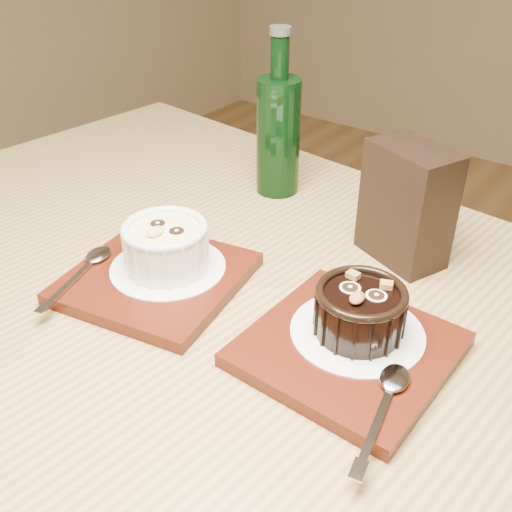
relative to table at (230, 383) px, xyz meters
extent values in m
cube|color=olive|center=(0.00, 0.00, 0.07)|extent=(1.28, 0.92, 0.04)
cylinder|color=olive|center=(-0.51, 0.40, -0.30)|extent=(0.06, 0.06, 0.71)
cube|color=#4B170C|center=(-0.10, 0.00, 0.10)|extent=(0.21, 0.21, 0.01)
cylinder|color=white|center=(-0.10, 0.02, 0.11)|extent=(0.13, 0.13, 0.00)
cylinder|color=white|center=(-0.10, 0.02, 0.13)|extent=(0.09, 0.09, 0.05)
cylinder|color=#FFEC9B|center=(-0.10, 0.02, 0.15)|extent=(0.08, 0.08, 0.00)
torus|color=white|center=(-0.10, 0.02, 0.16)|extent=(0.10, 0.10, 0.01)
cylinder|color=black|center=(-0.11, 0.02, 0.16)|extent=(0.02, 0.02, 0.00)
cylinder|color=black|center=(-0.09, 0.02, 0.16)|extent=(0.02, 0.02, 0.00)
ellipsoid|color=#E2BF84|center=(-0.10, 0.00, 0.16)|extent=(0.01, 0.02, 0.01)
cube|color=#4B170C|center=(0.13, 0.03, 0.10)|extent=(0.18, 0.18, 0.01)
cylinder|color=white|center=(0.13, 0.05, 0.11)|extent=(0.13, 0.13, 0.00)
cylinder|color=black|center=(0.13, 0.05, 0.13)|extent=(0.08, 0.08, 0.04)
cylinder|color=black|center=(0.13, 0.05, 0.15)|extent=(0.07, 0.07, 0.00)
torus|color=black|center=(0.13, 0.05, 0.15)|extent=(0.09, 0.09, 0.01)
cylinder|color=black|center=(0.11, 0.05, 0.15)|extent=(0.02, 0.02, 0.00)
cylinder|color=black|center=(0.14, 0.05, 0.15)|extent=(0.02, 0.02, 0.00)
ellipsoid|color=brown|center=(0.13, 0.03, 0.16)|extent=(0.02, 0.02, 0.01)
cube|color=brown|center=(0.11, 0.06, 0.16)|extent=(0.01, 0.01, 0.01)
cube|color=brown|center=(0.14, 0.07, 0.16)|extent=(0.01, 0.01, 0.01)
cube|color=black|center=(0.09, 0.22, 0.16)|extent=(0.12, 0.09, 0.14)
cylinder|color=black|center=(-0.13, 0.28, 0.17)|extent=(0.06, 0.06, 0.16)
cylinder|color=black|center=(-0.13, 0.28, 0.28)|extent=(0.02, 0.02, 0.06)
cylinder|color=#333333|center=(-0.13, 0.28, 0.31)|extent=(0.03, 0.03, 0.01)
camera|label=1|loc=(0.32, -0.37, 0.48)|focal=42.00mm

